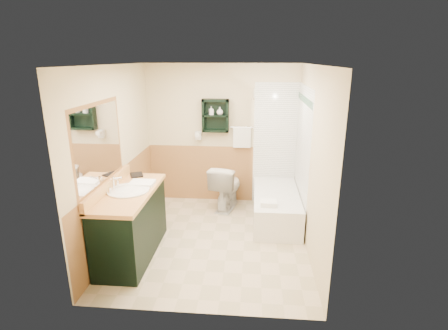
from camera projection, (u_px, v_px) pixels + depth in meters
The scene contains 25 objects.
floor at pixel (213, 240), 4.97m from camera, with size 3.00×3.00×0.00m, color beige.
back_wall at pixel (222, 135), 6.07m from camera, with size 2.60×0.04×2.40m, color beige.
left_wall at pixel (115, 157), 4.72m from camera, with size 0.04×3.00×2.40m, color beige.
right_wall at pixel (313, 161), 4.51m from camera, with size 0.04×3.00×2.40m, color beige.
ceiling at pixel (211, 63), 4.26m from camera, with size 2.60×3.00×0.04m, color white.
wainscot_left at pixel (122, 204), 4.93m from camera, with size 2.98×2.98×1.00m, color #C07D4D, non-canonical shape.
wainscot_back at pixel (222, 174), 6.24m from camera, with size 2.58×2.58×1.00m, color #C07D4D, non-canonical shape.
mirror_frame at pixel (99, 145), 4.11m from camera, with size 1.30×1.30×1.00m, color brown, non-canonical shape.
mirror_glass at pixel (99, 145), 4.11m from camera, with size 1.20×1.20×0.90m, color white, non-canonical shape.
tile_right at pixel (302, 157), 5.27m from camera, with size 1.50×1.50×2.10m, color white, non-canonical shape.
tile_back at pixel (281, 145), 5.98m from camera, with size 0.95×0.95×2.10m, color white, non-canonical shape.
tile_accent at pixel (305, 100), 5.02m from camera, with size 1.50×1.50×0.10m, color #14482C, non-canonical shape.
wall_shelf at pixel (215, 116), 5.86m from camera, with size 0.45×0.15×0.55m, color black.
hair_dryer at pixel (198, 135), 6.01m from camera, with size 0.10×0.24×0.18m, color silver, non-canonical shape.
towel_bar at pixel (242, 127), 5.93m from camera, with size 0.40×0.06×0.40m, color white, non-canonical shape.
curtain_rod at pixel (254, 92), 5.05m from camera, with size 0.03×0.03×1.60m, color silver.
shower_curtain at pixel (252, 146), 5.47m from camera, with size 1.05×1.05×1.70m, color #C5BB95, non-canonical shape.
vanity at pixel (131, 223), 4.48m from camera, with size 0.59×1.41×0.89m, color black.
bathtub at pixel (276, 206), 5.51m from camera, with size 0.69×1.50×0.46m, color white.
toilet at pixel (226, 187), 5.94m from camera, with size 0.43×0.78×0.76m, color white.
counter_towel at pixel (142, 183), 4.57m from camera, with size 0.31×0.24×0.04m, color white.
vanity_book at pixel (130, 169), 4.86m from camera, with size 0.17×0.02×0.22m, color black.
tub_towel at pixel (269, 203), 4.97m from camera, with size 0.23×0.19×0.07m, color white.
soap_bottle_a at pixel (211, 113), 5.85m from camera, with size 0.06×0.14×0.07m, color white.
soap_bottle_b at pixel (220, 112), 5.83m from camera, with size 0.11×0.13×0.11m, color white.
Camera 1 is at (0.54, -4.41, 2.48)m, focal length 28.00 mm.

